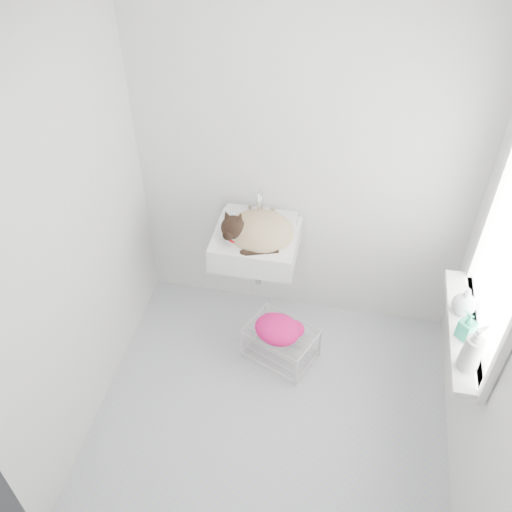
% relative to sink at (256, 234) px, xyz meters
% --- Properties ---
extents(floor, '(2.20, 2.00, 0.02)m').
position_rel_sink_xyz_m(floor, '(0.25, -0.74, -0.85)').
color(floor, '#B8B8B8').
rests_on(floor, ground).
extents(ceiling, '(2.20, 2.00, 0.02)m').
position_rel_sink_xyz_m(ceiling, '(0.25, -0.74, 1.65)').
color(ceiling, white).
rests_on(ceiling, back_wall).
extents(back_wall, '(2.20, 0.02, 2.50)m').
position_rel_sink_xyz_m(back_wall, '(0.25, 0.26, 0.40)').
color(back_wall, silver).
rests_on(back_wall, ground).
extents(right_wall, '(0.02, 2.00, 2.50)m').
position_rel_sink_xyz_m(right_wall, '(1.35, -0.74, 0.40)').
color(right_wall, silver).
rests_on(right_wall, ground).
extents(left_wall, '(0.02, 2.00, 2.50)m').
position_rel_sink_xyz_m(left_wall, '(-0.85, -0.74, 0.40)').
color(left_wall, silver).
rests_on(left_wall, ground).
extents(window_glass, '(0.01, 0.80, 1.00)m').
position_rel_sink_xyz_m(window_glass, '(1.34, -0.54, 0.50)').
color(window_glass, white).
rests_on(window_glass, right_wall).
extents(window_frame, '(0.04, 0.90, 1.10)m').
position_rel_sink_xyz_m(window_frame, '(1.32, -0.54, 0.50)').
color(window_frame, white).
rests_on(window_frame, right_wall).
extents(windowsill, '(0.16, 0.88, 0.04)m').
position_rel_sink_xyz_m(windowsill, '(1.26, -0.54, -0.02)').
color(windowsill, white).
rests_on(windowsill, right_wall).
extents(sink, '(0.54, 0.47, 0.22)m').
position_rel_sink_xyz_m(sink, '(0.00, 0.00, 0.00)').
color(sink, white).
rests_on(sink, back_wall).
extents(faucet, '(0.20, 0.14, 0.20)m').
position_rel_sink_xyz_m(faucet, '(0.00, 0.18, 0.14)').
color(faucet, silver).
rests_on(faucet, sink).
extents(cat, '(0.46, 0.38, 0.28)m').
position_rel_sink_xyz_m(cat, '(0.01, -0.02, 0.04)').
color(cat, '#C7AC8E').
rests_on(cat, sink).
extents(wire_rack, '(0.53, 0.46, 0.27)m').
position_rel_sink_xyz_m(wire_rack, '(0.23, -0.28, -0.70)').
color(wire_rack, silver).
rests_on(wire_rack, floor).
extents(towel, '(0.37, 0.31, 0.13)m').
position_rel_sink_xyz_m(towel, '(0.21, -0.33, -0.55)').
color(towel, red).
rests_on(towel, wire_rack).
extents(bottle_a, '(0.13, 0.13, 0.24)m').
position_rel_sink_xyz_m(bottle_a, '(1.25, -0.81, 0.00)').
color(bottle_a, silver).
rests_on(bottle_a, windowsill).
extents(bottle_b, '(0.11, 0.11, 0.17)m').
position_rel_sink_xyz_m(bottle_b, '(1.25, -0.61, 0.00)').
color(bottle_b, '#23A27C').
rests_on(bottle_b, windowsill).
extents(bottle_c, '(0.16, 0.16, 0.17)m').
position_rel_sink_xyz_m(bottle_c, '(1.25, -0.43, 0.00)').
color(bottle_c, silver).
rests_on(bottle_c, windowsill).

